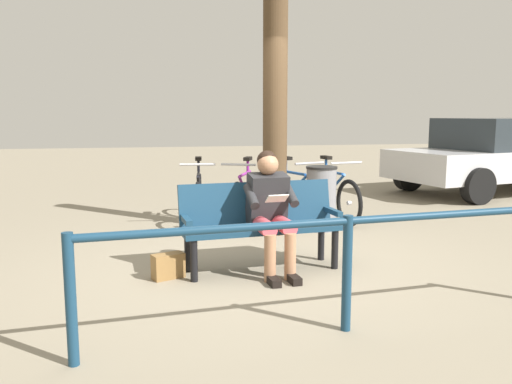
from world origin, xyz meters
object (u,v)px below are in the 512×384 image
object	(u,v)px
bicycle_blue	(331,196)
bicycle_silver	(245,198)
bench	(260,219)
tree_trunk	(275,93)
bicycle_purple	(292,196)
bicycle_red	(199,198)
parked_car	(498,154)
handbag	(168,266)
litter_bin	(321,198)
person_reading	(270,206)

from	to	relation	value
bicycle_blue	bicycle_silver	distance (m)	1.29
bench	bicycle_silver	world-z (taller)	bicycle_silver
tree_trunk	bicycle_purple	distance (m)	1.70
bicycle_red	parked_car	size ratio (longest dim) A/B	0.37
bicycle_purple	handbag	bearing A→B (deg)	-56.96
bench	tree_trunk	world-z (taller)	tree_trunk
bench	bicycle_purple	world-z (taller)	bicycle_purple
litter_bin	parked_car	xyz separation A→B (m)	(-4.53, -2.59, 0.34)
bench	handbag	distance (m)	1.02
litter_bin	bicycle_blue	xyz separation A→B (m)	(-0.38, -0.65, -0.07)
bench	bicycle_red	world-z (taller)	bicycle_red
bicycle_blue	bicycle_red	distance (m)	1.95
person_reading	bench	bearing A→B (deg)	-70.27
handbag	bicycle_red	xyz separation A→B (m)	(-0.54, -2.57, 0.24)
tree_trunk	bicycle_silver	size ratio (longest dim) A/B	2.32
litter_bin	bicycle_purple	bearing A→B (deg)	-72.84
bicycle_purple	parked_car	distance (m)	5.12
bicycle_red	person_reading	bearing A→B (deg)	16.76
person_reading	handbag	distance (m)	1.14
person_reading	bicycle_blue	xyz separation A→B (m)	(-1.48, -2.37, -0.31)
bench	bicycle_silver	bearing A→B (deg)	-101.99
handbag	bicycle_red	world-z (taller)	bicycle_red
person_reading	bicycle_silver	world-z (taller)	person_reading
litter_bin	bicycle_purple	xyz separation A→B (m)	(0.21, -0.68, -0.07)
parked_car	bicycle_purple	bearing A→B (deg)	9.62
handbag	bicycle_red	bearing A→B (deg)	-101.83
bicycle_silver	parked_car	distance (m)	5.78
litter_bin	bicycle_blue	distance (m)	0.75
bicycle_purple	bicycle_red	bearing A→B (deg)	-115.40
handbag	bicycle_blue	xyz separation A→B (m)	(-2.48, -2.38, 0.24)
tree_trunk	parked_car	distance (m)	5.92
tree_trunk	bicycle_blue	distance (m)	1.93
handbag	litter_bin	world-z (taller)	litter_bin
bicycle_silver	tree_trunk	bearing A→B (deg)	41.55
handbag	tree_trunk	size ratio (longest dim) A/B	0.08
litter_bin	bicycle_silver	world-z (taller)	bicycle_silver
person_reading	bicycle_red	distance (m)	2.62
litter_bin	bicycle_silver	xyz separation A→B (m)	(0.91, -0.69, -0.07)
litter_bin	parked_car	size ratio (longest dim) A/B	0.19
bicycle_silver	parked_car	world-z (taller)	parked_car
bicycle_blue	bicycle_red	bearing A→B (deg)	-104.62
litter_bin	bicycle_red	xyz separation A→B (m)	(1.57, -0.84, -0.07)
bicycle_red	parked_car	bearing A→B (deg)	112.53
bicycle_purple	bicycle_red	distance (m)	1.36
bicycle_silver	handbag	bearing A→B (deg)	-3.18
handbag	bicycle_purple	distance (m)	3.07
tree_trunk	parked_car	size ratio (longest dim) A/B	0.81
bench	person_reading	world-z (taller)	person_reading
person_reading	bicycle_purple	bearing A→B (deg)	-115.70
bench	litter_bin	bearing A→B (deg)	-132.27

